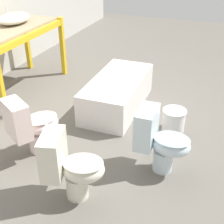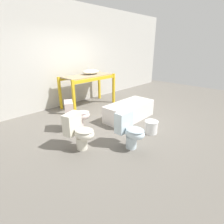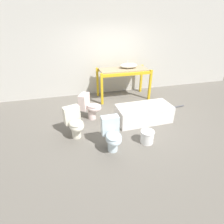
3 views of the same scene
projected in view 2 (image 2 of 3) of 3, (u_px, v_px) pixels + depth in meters
name	position (u px, v px, depth m)	size (l,w,h in m)	color
ground_plane	(109.00, 119.00, 4.83)	(12.00, 12.00, 0.00)	#666059
warehouse_wall_rear	(63.00, 56.00, 5.56)	(10.80, 0.08, 3.20)	beige
shelving_rack	(88.00, 80.00, 5.66)	(1.73, 0.82, 1.02)	gold
sink_basin	(91.00, 72.00, 5.75)	(0.59, 0.41, 0.24)	silver
bathtub_main	(129.00, 110.00, 4.79)	(1.46, 0.70, 0.45)	white
toilet_near	(130.00, 130.00, 3.39)	(0.37, 0.58, 0.71)	silver
toilet_far	(79.00, 131.00, 3.35)	(0.49, 0.65, 0.71)	silver
toilet_extra	(76.00, 115.00, 4.15)	(0.67, 0.59, 0.71)	silver
bucket_white	(151.00, 127.00, 4.03)	(0.31, 0.31, 0.30)	white
loose_pipe	(142.00, 103.00, 6.09)	(0.56, 0.11, 0.05)	#4C4C51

